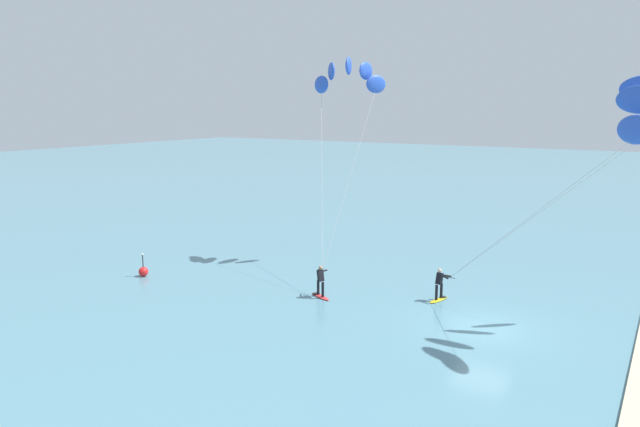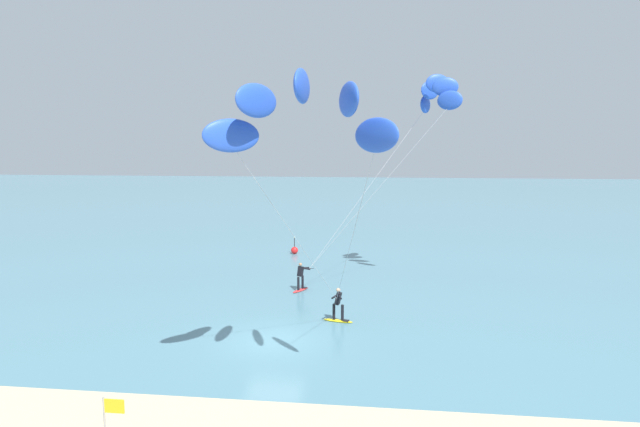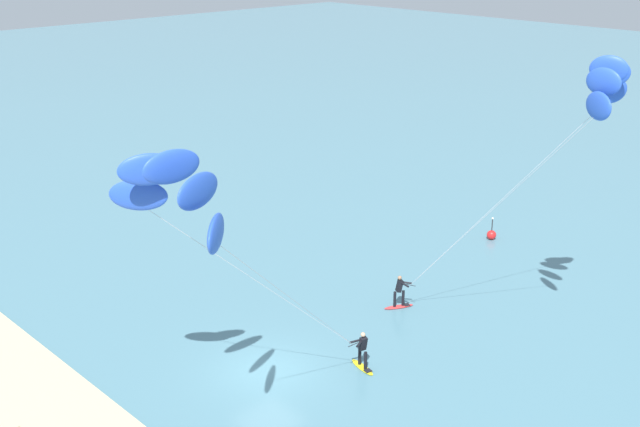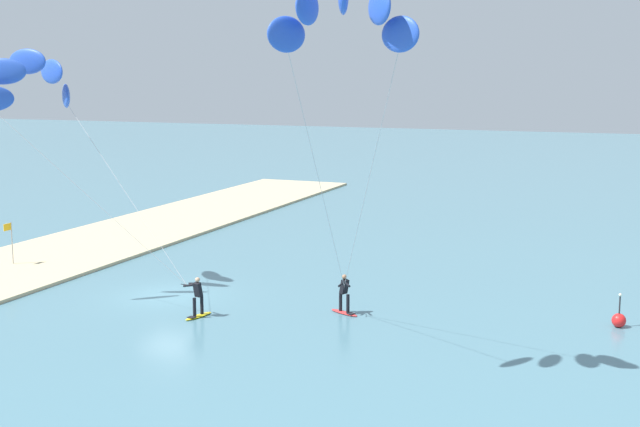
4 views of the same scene
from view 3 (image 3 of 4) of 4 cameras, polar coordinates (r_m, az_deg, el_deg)
ground_plane at (r=34.50m, az=-3.70°, el=-10.99°), size 240.00×240.00×0.00m
kitesurfer_nearshore at (r=26.18m, az=-9.73°, el=1.07°), size 6.40×9.91×11.01m
kitesurfer_mid_water at (r=34.32m, az=18.85°, el=7.84°), size 9.73×5.95×12.80m
marker_buoy at (r=48.82m, az=12.01°, el=-1.47°), size 0.56×0.56×1.38m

